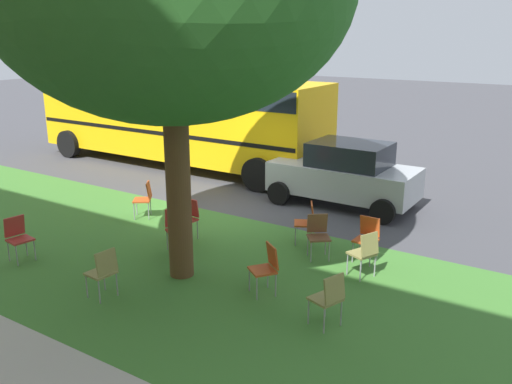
{
  "coord_description": "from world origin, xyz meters",
  "views": [
    {
      "loc": [
        -7.49,
        10.5,
        4.32
      ],
      "look_at": [
        -1.87,
        1.82,
        1.27
      ],
      "focal_mm": 38.35,
      "sensor_mm": 36.0,
      "label": 1
    }
  ],
  "objects": [
    {
      "name": "chair_10",
      "position": [
        1.8,
        4.67,
        0.52
      ],
      "size": [
        0.48,
        0.47,
        0.88
      ],
      "color": "#B7332D",
      "rests_on": "ground"
    },
    {
      "name": "school_bus",
      "position": [
        4.48,
        -3.17,
        1.76
      ],
      "size": [
        10.4,
        2.8,
        2.88
      ],
      "color": "yellow",
      "rests_on": "ground"
    },
    {
      "name": "grass_verge",
      "position": [
        0.0,
        3.2,
        0.0
      ],
      "size": [
        48.0,
        6.0,
        0.01
      ],
      "primitive_type": "cube",
      "color": "#3D752D",
      "rests_on": "ground"
    },
    {
      "name": "ground",
      "position": [
        0.0,
        0.0,
        0.0
      ],
      "size": [
        80.0,
        80.0,
        0.0
      ],
      "primitive_type": "plane",
      "color": "#424247"
    },
    {
      "name": "chair_2",
      "position": [
        -3.04,
        1.38,
        0.52
      ],
      "size": [
        0.58,
        0.59,
        0.88
      ],
      "color": "brown",
      "rests_on": "ground"
    },
    {
      "name": "chair_7",
      "position": [
        -4.38,
        3.7,
        0.52
      ],
      "size": [
        0.53,
        0.53,
        0.88
      ],
      "color": "olive",
      "rests_on": "ground"
    },
    {
      "name": "parked_car",
      "position": [
        -2.06,
        -2.06,
        0.84
      ],
      "size": [
        3.7,
        1.92,
        1.65
      ],
      "color": "#ADB2B7",
      "rests_on": "ground"
    },
    {
      "name": "chair_3",
      "position": [
        -0.22,
        1.98,
        0.52
      ],
      "size": [
        0.45,
        0.45,
        0.88
      ],
      "color": "#B7332D",
      "rests_on": "ground"
    },
    {
      "name": "chair_8",
      "position": [
        -0.45,
        2.61,
        0.52
      ],
      "size": [
        0.57,
        0.57,
        0.88
      ],
      "color": "#B7332D",
      "rests_on": "ground"
    },
    {
      "name": "chair_1",
      "position": [
        1.55,
        1.45,
        0.52
      ],
      "size": [
        0.58,
        0.58,
        0.88
      ],
      "color": "#C64C1E",
      "rests_on": "ground"
    },
    {
      "name": "chair_4",
      "position": [
        -4.16,
        1.75,
        0.52
      ],
      "size": [
        0.55,
        0.54,
        0.88
      ],
      "color": "olive",
      "rests_on": "ground"
    },
    {
      "name": "chair_6",
      "position": [
        -3.91,
        1.01,
        0.52
      ],
      "size": [
        0.43,
        0.43,
        0.88
      ],
      "color": "#C64C1E",
      "rests_on": "ground"
    },
    {
      "name": "chair_0",
      "position": [
        -0.82,
        4.88,
        0.52
      ],
      "size": [
        0.46,
        0.45,
        0.88
      ],
      "color": "olive",
      "rests_on": "ground"
    },
    {
      "name": "chair_5",
      "position": [
        -2.5,
        0.82,
        0.52
      ],
      "size": [
        0.57,
        0.56,
        0.88
      ],
      "color": "#C64C1E",
      "rests_on": "ground"
    },
    {
      "name": "chair_9",
      "position": [
        -3.01,
        3.26,
        0.52
      ],
      "size": [
        0.58,
        0.58,
        0.88
      ],
      "color": "#C64C1E",
      "rests_on": "ground"
    }
  ]
}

